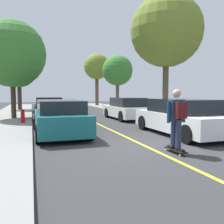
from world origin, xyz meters
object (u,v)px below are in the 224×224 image
parked_car_right_near (126,109)px  street_tree_right_nearest (166,31)px  street_tree_left_near (19,70)px  skateboarder (177,116)px  skateboard (176,150)px  street_tree_left_nearest (12,54)px  fire_hydrant (23,116)px  parked_car_left_near (49,108)px  parked_car_right_nearest (182,117)px  parked_car_left_nearest (60,117)px  street_tree_right_far (97,67)px  street_tree_right_near (117,71)px

parked_car_right_near → street_tree_right_nearest: bearing=-28.6°
parked_car_right_near → street_tree_left_near: street_tree_left_near is taller
skateboarder → skateboard: bearing=91.8°
street_tree_left_nearest → skateboard: bearing=-64.7°
parked_car_right_near → skateboard: 8.80m
fire_hydrant → parked_car_left_near: bearing=66.0°
parked_car_right_nearest → street_tree_right_nearest: size_ratio=0.64×
parked_car_right_nearest → skateboarder: skateboarder is taller
street_tree_left_near → parked_car_right_near: bearing=-55.7°
parked_car_left_nearest → skateboard: size_ratio=5.29×
fire_hydrant → skateboarder: skateboarder is taller
street_tree_left_nearest → skateboarder: 11.70m
street_tree_left_nearest → street_tree_right_far: (8.83, 13.72, 0.87)m
parked_car_right_nearest → street_tree_right_near: (2.10, 13.64, 3.07)m
parked_car_left_near → fire_hydrant: size_ratio=6.52×
street_tree_right_far → skateboarder: street_tree_right_far is taller
street_tree_right_far → skateboard: (-4.02, -23.93, -4.78)m
fire_hydrant → street_tree_left_near: bearing=93.1°
parked_car_right_near → street_tree_right_near: street_tree_right_near is taller
parked_car_right_near → skateboarder: skateboarder is taller
street_tree_right_nearest → fire_hydrant: 9.57m
street_tree_left_near → street_tree_right_near: (8.83, -2.22, -0.05)m
skateboard → skateboarder: size_ratio=0.51×
parked_car_left_near → parked_car_left_nearest: bearing=-90.0°
street_tree_right_nearest → skateboard: 9.95m
parked_car_left_near → parked_car_right_nearest: 9.48m
parked_car_left_nearest → parked_car_left_near: bearing=90.0°
skateboard → parked_car_left_near: bearing=104.1°
street_tree_left_near → skateboarder: 19.28m
fire_hydrant → street_tree_right_far: bearing=63.4°
street_tree_right_nearest → street_tree_right_near: street_tree_right_nearest is taller
street_tree_right_near → skateboarder: size_ratio=3.06×
parked_car_right_near → parked_car_right_nearest: bearing=-90.0°
parked_car_left_near → street_tree_right_near: bearing=38.6°
parked_car_right_near → street_tree_right_nearest: 5.27m
street_tree_left_near → skateboarder: (4.82, -18.46, -2.77)m
street_tree_left_nearest → street_tree_right_near: size_ratio=1.15×
street_tree_right_near → skateboarder: bearing=-103.9°
street_tree_right_near → fire_hydrant: street_tree_right_near is taller
parked_car_left_near → parked_car_right_near: parked_car_left_near is taller
street_tree_right_near → skateboard: size_ratio=6.01×
parked_car_left_near → street_tree_right_far: 15.30m
street_tree_right_far → fire_hydrant: 18.91m
street_tree_left_near → skateboard: size_ratio=6.30×
parked_car_right_nearest → skateboard: bearing=-126.7°
parked_car_right_near → street_tree_left_nearest: street_tree_left_nearest is taller
parked_car_right_near → skateboarder: size_ratio=2.47×
street_tree_right_near → skateboard: bearing=-103.9°
street_tree_right_near → street_tree_right_far: bearing=90.0°
fire_hydrant → skateboard: bearing=-60.6°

